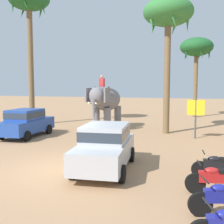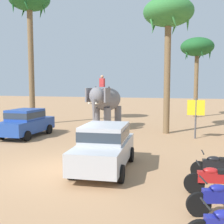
% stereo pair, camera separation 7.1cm
% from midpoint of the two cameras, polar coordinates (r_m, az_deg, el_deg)
% --- Properties ---
extents(ground_plane, '(120.00, 120.00, 0.00)m').
position_cam_midpoint_polar(ground_plane, '(10.69, -11.19, -11.74)').
color(ground_plane, tan).
extents(car_sedan_foreground, '(2.24, 4.27, 1.70)m').
position_cam_midpoint_polar(car_sedan_foreground, '(10.35, -1.36, -6.90)').
color(car_sedan_foreground, '#B7BABF').
rests_on(car_sedan_foreground, ground).
extents(car_parked_far_side, '(2.01, 4.17, 1.70)m').
position_cam_midpoint_polar(car_parked_far_side, '(17.69, -17.34, -1.94)').
color(car_parked_far_side, '#23479E').
rests_on(car_parked_far_side, ground).
extents(elephant_with_mahout, '(1.98, 3.96, 3.88)m').
position_cam_midpoint_polar(elephant_with_mahout, '(19.88, -1.16, 2.19)').
color(elephant_with_mahout, slate).
rests_on(elephant_with_mahout, ground).
extents(motorcycle_second_in_row, '(1.75, 0.74, 0.94)m').
position_cam_midpoint_polar(motorcycle_second_in_row, '(7.41, 22.50, -16.23)').
color(motorcycle_second_in_row, black).
rests_on(motorcycle_second_in_row, ground).
extents(motorcycle_mid_row, '(1.79, 0.56, 0.94)m').
position_cam_midpoint_polar(motorcycle_mid_row, '(8.68, 20.98, -12.91)').
color(motorcycle_mid_row, black).
rests_on(motorcycle_mid_row, ground).
extents(motorcycle_fourth_in_row, '(1.80, 0.55, 0.94)m').
position_cam_midpoint_polar(motorcycle_fourth_in_row, '(10.00, 21.42, -10.47)').
color(motorcycle_fourth_in_row, black).
rests_on(motorcycle_fourth_in_row, ground).
extents(palm_tree_behind_elephant, '(3.20, 3.20, 8.71)m').
position_cam_midpoint_polar(palm_tree_behind_elephant, '(18.79, 11.76, 18.92)').
color(palm_tree_behind_elephant, brown).
rests_on(palm_tree_behind_elephant, ground).
extents(palm_tree_near_hut, '(3.20, 3.20, 7.82)m').
position_cam_midpoint_polar(palm_tree_near_hut, '(28.73, 17.37, 12.40)').
color(palm_tree_near_hut, brown).
rests_on(palm_tree_near_hut, ground).
extents(palm_tree_left_of_road, '(3.20, 3.20, 10.76)m').
position_cam_midpoint_polar(palm_tree_left_of_road, '(23.67, -16.72, 20.63)').
color(palm_tree_left_of_road, brown).
rests_on(palm_tree_left_of_road, ground).
extents(signboard_yellow, '(1.00, 0.10, 2.40)m').
position_cam_midpoint_polar(signboard_yellow, '(16.95, 17.18, 0.33)').
color(signboard_yellow, '#4C4C51').
rests_on(signboard_yellow, ground).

